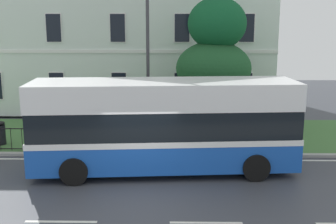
{
  "coord_description": "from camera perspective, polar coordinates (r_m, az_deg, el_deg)",
  "views": [
    {
      "loc": [
        1.13,
        -12.54,
        5.37
      ],
      "look_at": [
        0.85,
        4.38,
        1.8
      ],
      "focal_mm": 45.26,
      "sensor_mm": 36.0,
      "label": 1
    }
  ],
  "objects": [
    {
      "name": "street_lamp_post",
      "position": [
        17.73,
        -2.73,
        8.87
      ],
      "size": [
        0.36,
        0.24,
        7.63
      ],
      "color": "#333338",
      "rests_on": "ground_plane"
    },
    {
      "name": "litter_bin",
      "position": [
        20.03,
        -21.71,
        -2.62
      ],
      "size": [
        0.49,
        0.49,
        1.04
      ],
      "color": "black",
      "rests_on": "ground_plane"
    },
    {
      "name": "ground_plane",
      "position": [
        14.83,
        -3.54,
        -9.41
      ],
      "size": [
        60.0,
        56.0,
        0.18
      ],
      "color": "#3D4047"
    },
    {
      "name": "iron_verge_railing",
      "position": [
        17.87,
        -9.25,
        -3.67
      ],
      "size": [
        12.95,
        0.04,
        0.97
      ],
      "color": "black",
      "rests_on": "ground_plane"
    },
    {
      "name": "single_decker_bus",
      "position": [
        15.32,
        -0.47,
        -1.73
      ],
      "size": [
        9.64,
        3.21,
        3.36
      ],
      "rotation": [
        0.0,
        0.0,
        0.08
      ],
      "color": "blue",
      "rests_on": "ground_plane"
    },
    {
      "name": "georgian_townhouse",
      "position": [
        28.72,
        -5.5,
        13.52
      ],
      "size": [
        17.98,
        10.13,
        12.12
      ],
      "color": "silver",
      "rests_on": "ground_plane"
    },
    {
      "name": "evergreen_tree",
      "position": [
        21.16,
        6.51,
        3.93
      ],
      "size": [
        4.49,
        4.49,
        7.07
      ],
      "color": "#423328",
      "rests_on": "ground_plane"
    }
  ]
}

